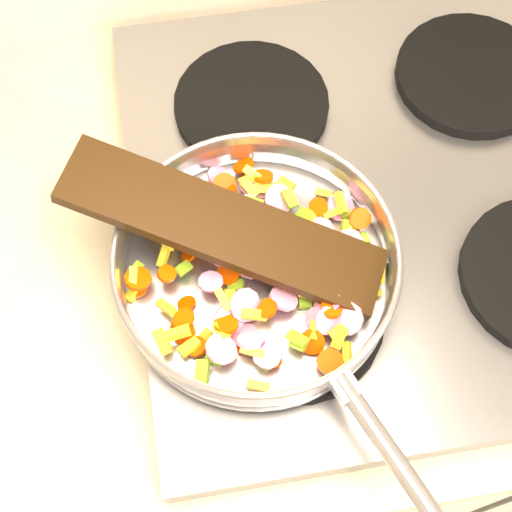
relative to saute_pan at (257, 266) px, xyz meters
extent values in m
cube|color=#939399|center=(0.17, 0.09, -0.07)|extent=(0.60, 0.60, 0.04)
cylinder|color=black|center=(0.03, -0.05, -0.04)|extent=(0.19, 0.19, 0.02)
cylinder|color=black|center=(0.03, 0.23, -0.04)|extent=(0.19, 0.19, 0.02)
cylinder|color=black|center=(0.31, 0.23, -0.04)|extent=(0.19, 0.19, 0.02)
cylinder|color=#9E9EA5|center=(0.00, 0.00, -0.03)|extent=(0.29, 0.29, 0.01)
torus|color=#9E9EA5|center=(0.00, 0.00, 0.00)|extent=(0.34, 0.34, 0.05)
torus|color=#9E9EA5|center=(0.00, 0.00, 0.02)|extent=(0.30, 0.30, 0.01)
cylinder|color=#9E9EA5|center=(0.09, -0.22, 0.01)|extent=(0.09, 0.18, 0.02)
cube|color=#9E9EA5|center=(0.06, -0.14, 0.01)|extent=(0.03, 0.04, 0.02)
cube|color=yellow|center=(0.05, -0.08, -0.01)|extent=(0.02, 0.02, 0.02)
cylinder|color=#D73B00|center=(0.07, -0.03, -0.01)|extent=(0.04, 0.04, 0.02)
cylinder|color=#DF156A|center=(0.04, 0.08, -0.01)|extent=(0.05, 0.04, 0.03)
cube|color=yellow|center=(0.11, 0.01, 0.00)|extent=(0.02, 0.01, 0.01)
cylinder|color=#D73B00|center=(-0.02, 0.02, -0.01)|extent=(0.03, 0.03, 0.02)
cylinder|color=#D73B00|center=(0.00, 0.00, -0.01)|extent=(0.03, 0.03, 0.02)
cube|color=yellow|center=(-0.09, 0.06, -0.02)|extent=(0.01, 0.02, 0.01)
cube|color=yellow|center=(-0.02, -0.09, 0.00)|extent=(0.03, 0.02, 0.01)
cylinder|color=#D73B00|center=(0.00, -0.10, -0.01)|extent=(0.03, 0.02, 0.02)
cylinder|color=#D73B00|center=(0.12, 0.04, 0.00)|extent=(0.03, 0.03, 0.03)
cube|color=yellow|center=(-0.01, -0.05, 0.00)|extent=(0.03, 0.01, 0.01)
cube|color=yellow|center=(-0.02, -0.12, -0.02)|extent=(0.03, 0.02, 0.01)
cube|color=#74A81F|center=(-0.04, 0.09, -0.01)|extent=(0.02, 0.02, 0.02)
cube|color=yellow|center=(0.04, -0.03, 0.00)|extent=(0.02, 0.03, 0.01)
cylinder|color=#D73B00|center=(-0.06, 0.04, 0.00)|extent=(0.03, 0.03, 0.01)
cube|color=#74A81F|center=(0.07, -0.08, 0.00)|extent=(0.02, 0.02, 0.01)
cube|color=#74A81F|center=(0.11, 0.03, -0.01)|extent=(0.02, 0.02, 0.02)
cube|color=#74A81F|center=(-0.02, 0.01, -0.01)|extent=(0.02, 0.02, 0.01)
cylinder|color=#DF156A|center=(-0.05, -0.08, 0.00)|extent=(0.04, 0.04, 0.02)
cube|color=yellow|center=(0.12, -0.02, -0.01)|extent=(0.02, 0.03, 0.02)
cylinder|color=#DF156A|center=(0.02, -0.04, -0.01)|extent=(0.04, 0.04, 0.02)
cylinder|color=#D73B00|center=(-0.02, 0.10, -0.02)|extent=(0.03, 0.03, 0.01)
cylinder|color=#D73B00|center=(-0.08, 0.10, -0.02)|extent=(0.03, 0.03, 0.02)
cube|color=#74A81F|center=(-0.09, 0.08, 0.00)|extent=(0.02, 0.02, 0.02)
cylinder|color=#D73B00|center=(-0.01, 0.06, -0.01)|extent=(0.03, 0.03, 0.02)
cylinder|color=#D73B00|center=(0.07, -0.06, 0.00)|extent=(0.03, 0.03, 0.02)
cube|color=#74A81F|center=(-0.06, -0.08, -0.02)|extent=(0.02, 0.02, 0.01)
cylinder|color=#D73B00|center=(0.00, -0.05, 0.00)|extent=(0.03, 0.03, 0.02)
cylinder|color=#D73B00|center=(0.08, 0.06, 0.00)|extent=(0.03, 0.02, 0.02)
cube|color=yellow|center=(0.09, 0.05, -0.01)|extent=(0.02, 0.01, 0.01)
cube|color=yellow|center=(-0.10, -0.03, -0.01)|extent=(0.02, 0.03, 0.02)
cylinder|color=#D73B00|center=(0.06, 0.02, -0.01)|extent=(0.03, 0.03, 0.01)
cylinder|color=#D73B00|center=(-0.07, -0.07, -0.02)|extent=(0.03, 0.03, 0.01)
cube|color=yellow|center=(0.01, 0.11, 0.00)|extent=(0.02, 0.01, 0.01)
cube|color=yellow|center=(-0.08, -0.07, -0.01)|extent=(0.03, 0.02, 0.01)
cube|color=yellow|center=(-0.09, -0.06, 0.00)|extent=(0.03, 0.02, 0.01)
cube|color=#74A81F|center=(-0.02, -0.01, -0.02)|extent=(0.02, 0.01, 0.02)
cylinder|color=#D73B00|center=(-0.03, -0.03, -0.01)|extent=(0.03, 0.03, 0.01)
cube|color=#74A81F|center=(-0.01, -0.09, -0.02)|extent=(0.03, 0.03, 0.01)
cylinder|color=#DF156A|center=(0.10, 0.01, 0.00)|extent=(0.03, 0.04, 0.02)
cylinder|color=#DF156A|center=(0.06, -0.07, 0.00)|extent=(0.04, 0.04, 0.02)
cylinder|color=#D73B00|center=(-0.09, -0.05, -0.01)|extent=(0.03, 0.03, 0.03)
cube|color=yellow|center=(0.07, -0.10, -0.02)|extent=(0.01, 0.02, 0.01)
cube|color=yellow|center=(0.01, 0.11, 0.00)|extent=(0.02, 0.02, 0.01)
cube|color=yellow|center=(-0.09, 0.05, -0.01)|extent=(0.01, 0.02, 0.01)
cube|color=#74A81F|center=(0.05, 0.10, -0.01)|extent=(0.02, 0.02, 0.01)
cylinder|color=#DF156A|center=(0.00, -0.09, -0.01)|extent=(0.03, 0.04, 0.02)
cylinder|color=#DF156A|center=(-0.01, 0.01, -0.01)|extent=(0.05, 0.05, 0.01)
cylinder|color=#DF156A|center=(0.07, -0.06, -0.01)|extent=(0.04, 0.04, 0.01)
cube|color=yellow|center=(0.02, 0.02, 0.00)|extent=(0.02, 0.03, 0.02)
cube|color=yellow|center=(-0.13, 0.00, -0.02)|extent=(0.03, 0.03, 0.02)
cylinder|color=#DF156A|center=(-0.02, 0.13, -0.02)|extent=(0.04, 0.04, 0.02)
cylinder|color=#DF156A|center=(0.06, -0.05, -0.01)|extent=(0.03, 0.05, 0.04)
cube|color=yellow|center=(-0.05, -0.06, -0.01)|extent=(0.02, 0.02, 0.01)
cube|color=#74A81F|center=(0.03, 0.00, -0.01)|extent=(0.02, 0.02, 0.01)
cylinder|color=#D73B00|center=(0.01, 0.13, -0.01)|extent=(0.03, 0.03, 0.02)
cube|color=yellow|center=(0.07, -0.09, 0.00)|extent=(0.02, 0.02, 0.02)
cylinder|color=#DF156A|center=(-0.02, 0.06, -0.01)|extent=(0.03, 0.04, 0.03)
cylinder|color=#DF156A|center=(-0.02, -0.04, -0.01)|extent=(0.05, 0.04, 0.03)
cube|color=#74A81F|center=(0.04, -0.04, -0.02)|extent=(0.02, 0.02, 0.01)
cube|color=yellow|center=(0.09, -0.05, -0.01)|extent=(0.03, 0.02, 0.01)
cylinder|color=#DF156A|center=(0.01, 0.10, -0.02)|extent=(0.04, 0.05, 0.03)
cube|color=#74A81F|center=(-0.05, -0.08, -0.02)|extent=(0.02, 0.02, 0.01)
cube|color=#74A81F|center=(-0.08, 0.01, -0.01)|extent=(0.02, 0.02, 0.02)
cylinder|color=#DF156A|center=(-0.03, 0.02, -0.01)|extent=(0.03, 0.04, 0.03)
cylinder|color=#DF156A|center=(-0.04, -0.05, -0.01)|extent=(0.04, 0.04, 0.03)
cube|color=yellow|center=(0.09, 0.08, -0.02)|extent=(0.02, 0.02, 0.01)
cube|color=#74A81F|center=(0.03, -0.09, -0.01)|extent=(0.02, 0.02, 0.01)
cylinder|color=#D73B00|center=(-0.02, 0.11, -0.02)|extent=(0.04, 0.03, 0.02)
cylinder|color=#DF156A|center=(-0.03, 0.03, -0.01)|extent=(0.04, 0.04, 0.03)
cube|color=#74A81F|center=(0.01, 0.07, 0.00)|extent=(0.02, 0.02, 0.02)
cube|color=yellow|center=(0.12, -0.04, -0.02)|extent=(0.02, 0.02, 0.01)
cylinder|color=#D73B00|center=(-0.12, 0.01, 0.00)|extent=(0.03, 0.03, 0.01)
cube|color=yellow|center=(-0.03, -0.03, -0.01)|extent=(0.02, 0.02, 0.02)
cube|color=yellow|center=(-0.09, 0.03, -0.01)|extent=(0.02, 0.03, 0.02)
cylinder|color=#D73B00|center=(0.02, 0.11, 0.00)|extent=(0.03, 0.03, 0.02)
cylinder|color=#D73B00|center=(-0.03, -0.08, -0.02)|extent=(0.03, 0.03, 0.02)
cylinder|color=#DF156A|center=(-0.04, 0.05, 0.00)|extent=(0.04, 0.04, 0.02)
cube|color=#74A81F|center=(0.12, 0.01, -0.01)|extent=(0.02, 0.02, 0.02)
cylinder|color=#DF156A|center=(0.05, -0.02, -0.01)|extent=(0.04, 0.04, 0.01)
cylinder|color=#D73B00|center=(-0.13, 0.00, -0.02)|extent=(0.03, 0.03, 0.01)
cylinder|color=#D73B00|center=(-0.02, -0.03, -0.02)|extent=(0.03, 0.03, 0.02)
cube|color=yellow|center=(-0.07, -0.06, -0.02)|extent=(0.02, 0.02, 0.01)
cylinder|color=#D73B00|center=(-0.03, 0.00, -0.01)|extent=(0.03, 0.03, 0.02)
cylinder|color=#DF156A|center=(-0.02, -0.08, 0.00)|extent=(0.04, 0.03, 0.03)
cylinder|color=#D73B00|center=(-0.09, 0.01, 0.00)|extent=(0.03, 0.03, 0.01)
cube|color=#74A81F|center=(-0.05, 0.04, 0.00)|extent=(0.03, 0.02, 0.02)
cube|color=#74A81F|center=(0.01, 0.09, 0.00)|extent=(0.02, 0.02, 0.01)
cube|color=yellow|center=(0.11, 0.02, -0.01)|extent=(0.01, 0.02, 0.01)
cube|color=yellow|center=(0.02, 0.10, -0.01)|extent=(0.02, 0.02, 0.01)
cylinder|color=#D73B00|center=(0.04, -0.09, -0.01)|extent=(0.03, 0.02, 0.03)
cylinder|color=#D73B00|center=(0.11, 0.04, -0.02)|extent=(0.03, 0.03, 0.01)
cylinder|color=#DF156A|center=(0.10, 0.06, -0.02)|extent=(0.04, 0.04, 0.02)
cube|color=yellow|center=(-0.11, -0.06, -0.01)|extent=(0.02, 0.03, 0.02)
cube|color=#74A81F|center=(-0.07, -0.10, -0.01)|extent=(0.02, 0.03, 0.01)
cylinder|color=#D73B00|center=(0.05, -0.11, -0.01)|extent=(0.03, 0.03, 0.01)
cube|color=#74A81F|center=(0.11, 0.06, -0.02)|extent=(0.01, 0.02, 0.01)
cube|color=#74A81F|center=(0.06, 0.06, -0.01)|extent=(0.02, 0.02, 0.01)
cube|color=#74A81F|center=(0.05, 0.07, 0.00)|extent=(0.02, 0.02, 0.01)
cylinder|color=#DF156A|center=(-0.02, -0.07, -0.02)|extent=(0.04, 0.04, 0.01)
cube|color=#74A81F|center=(-0.08, 0.07, 0.00)|extent=(0.02, 0.02, 0.01)
cylinder|color=#D73B00|center=(-0.02, 0.10, -0.02)|extent=(0.03, 0.03, 0.02)
cube|color=yellow|center=(-0.03, 0.03, -0.01)|extent=(0.02, 0.02, 0.01)
cube|color=#74A81F|center=(-0.13, 0.02, -0.02)|extent=(0.02, 0.02, 0.01)
cylinder|color=#DF156A|center=(-0.01, -0.09, -0.01)|extent=(0.04, 0.04, 0.01)
cylinder|color=#DF156A|center=(0.00, 0.07, 0.00)|extent=(0.03, 0.03, 0.01)
cylinder|color=#D73B00|center=(-0.08, -0.04, 0.00)|extent=(0.03, 0.03, 0.01)
cylinder|color=#D73B00|center=(0.07, 0.00, -0.02)|extent=(0.04, 0.04, 0.02)
cube|color=yellow|center=(-0.09, 0.07, 0.00)|extent=(0.02, 0.02, 0.01)
cylinder|color=#DF156A|center=(0.07, 0.03, -0.01)|extent=(0.05, 0.05, 0.02)
cylinder|color=#D73B00|center=(0.08, -0.06, -0.01)|extent=(0.02, 0.02, 0.02)
cube|color=yellow|center=(-0.02, 0.03, -0.02)|extent=(0.02, 0.02, 0.01)
cylinder|color=#DF156A|center=(-0.05, -0.01, 0.00)|extent=(0.03, 0.03, 0.01)
cylinder|color=#D73B00|center=(-0.07, 0.03, -0.02)|extent=(0.03, 0.03, 0.02)
cube|color=#74A81F|center=(0.03, 0.02, -0.01)|extent=(0.02, 0.01, 0.01)
cylinder|color=#DF156A|center=(0.02, 0.05, -0.01)|extent=(0.03, 0.03, 0.02)
cube|color=yellow|center=(0.10, 0.06, 0.00)|extent=(0.01, 0.03, 0.01)
cylinder|color=#D73B00|center=(-0.04, -0.06, -0.01)|extent=(0.03, 0.03, 0.02)
cylinder|color=#DF156A|center=(-0.04, 0.07, -0.02)|extent=(0.04, 0.04, 0.02)
cube|color=yellow|center=(0.07, 0.05, -0.01)|extent=(0.02, 0.02, 0.02)
cube|color=#74A81F|center=(-0.02, 0.06, 0.00)|extent=(0.02, 0.02, 0.02)
cube|color=yellow|center=(-0.13, 0.01, 0.00)|extent=(0.01, 0.02, 0.01)
cube|color=yellow|center=(-0.04, -0.03, 0.00)|extent=(0.02, 0.03, 0.01)
cube|color=#74A81F|center=(0.03, -0.08, 0.00)|extent=(0.02, 0.02, 0.01)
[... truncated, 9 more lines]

